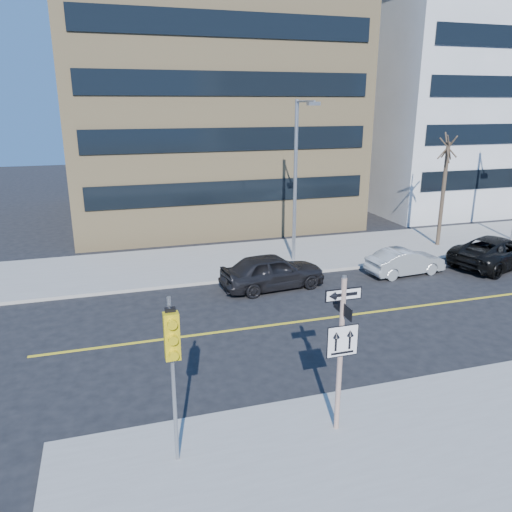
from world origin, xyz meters
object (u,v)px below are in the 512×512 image
object	(u,v)px
sign_pole	(341,346)
parked_car_b	(405,262)
parked_car_c	(498,251)
streetlight_a	(297,172)
parked_car_a	(272,271)
street_tree_west	(448,150)
traffic_signal	(172,349)

from	to	relation	value
sign_pole	parked_car_b	size ratio (longest dim) A/B	1.05
parked_car_b	parked_car_c	xyz separation A→B (m)	(5.22, -0.21, 0.13)
parked_car_b	sign_pole	bearing A→B (deg)	135.26
sign_pole	streetlight_a	bearing A→B (deg)	73.23
parked_car_a	parked_car_b	distance (m)	6.76
sign_pole	street_tree_west	size ratio (longest dim) A/B	0.64
parked_car_a	sign_pole	bearing A→B (deg)	164.44
sign_pole	street_tree_west	distance (m)	19.22
parked_car_c	parked_car_a	bearing A→B (deg)	71.11
parked_car_a	parked_car_b	world-z (taller)	parked_car_a
sign_pole	streetlight_a	size ratio (longest dim) A/B	0.51
parked_car_b	traffic_signal	bearing A→B (deg)	124.68
parked_car_b	parked_car_c	world-z (taller)	parked_car_c
parked_car_c	street_tree_west	size ratio (longest dim) A/B	0.87
sign_pole	streetlight_a	world-z (taller)	streetlight_a
traffic_signal	street_tree_west	distance (m)	22.14
sign_pole	street_tree_west	bearing A→B (deg)	46.74
parked_car_b	street_tree_west	bearing A→B (deg)	-56.07
traffic_signal	streetlight_a	distance (m)	15.72
parked_car_c	street_tree_west	bearing A→B (deg)	-7.00
sign_pole	parked_car_a	distance (m)	10.52
parked_car_a	streetlight_a	world-z (taller)	streetlight_a
sign_pole	traffic_signal	bearing A→B (deg)	-177.89
streetlight_a	sign_pole	bearing A→B (deg)	-106.77
parked_car_a	streetlight_a	bearing A→B (deg)	-42.68
street_tree_west	parked_car_b	bearing A→B (deg)	-141.16
traffic_signal	parked_car_b	bearing A→B (deg)	39.59
sign_pole	traffic_signal	distance (m)	4.05
parked_car_b	streetlight_a	xyz separation A→B (m)	(-4.50, 3.08, 4.12)
parked_car_b	streetlight_a	bearing A→B (deg)	50.67
parked_car_c	parked_car_b	bearing A→B (deg)	70.09
parked_car_a	parked_car_b	xyz separation A→B (m)	(6.76, -0.06, -0.16)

